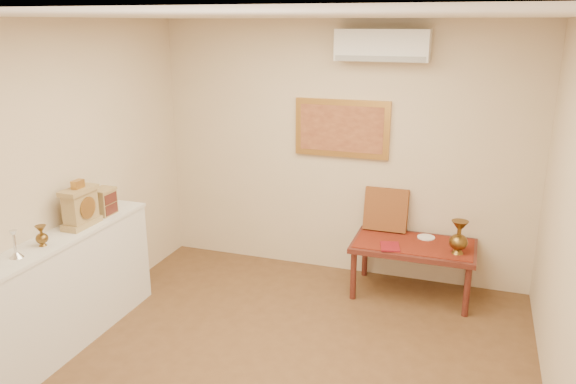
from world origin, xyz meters
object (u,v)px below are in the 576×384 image
at_px(brass_urn_tall, 459,234).
at_px(low_table, 414,250).
at_px(wooden_chest, 104,202).
at_px(mantel_clock, 81,207).
at_px(display_ledge, 64,291).

xyz_separation_m(brass_urn_tall, low_table, (-0.42, 0.13, -0.27)).
xyz_separation_m(brass_urn_tall, wooden_chest, (-3.07, -1.15, 0.35)).
relative_size(brass_urn_tall, mantel_clock, 0.97).
bearing_deg(mantel_clock, low_table, 31.13).
relative_size(wooden_chest, low_table, 0.20).
xyz_separation_m(mantel_clock, wooden_chest, (-0.01, 0.32, -0.05)).
xyz_separation_m(wooden_chest, low_table, (2.65, 1.28, -0.62)).
bearing_deg(low_table, mantel_clock, -148.87).
xyz_separation_m(display_ledge, low_table, (2.67, 1.88, -0.01)).
bearing_deg(display_ledge, brass_urn_tall, 29.52).
relative_size(mantel_clock, wooden_chest, 1.68).
relative_size(brass_urn_tall, display_ledge, 0.20).
bearing_deg(brass_urn_tall, low_table, 163.15).
xyz_separation_m(brass_urn_tall, mantel_clock, (-3.07, -1.47, 0.40)).
height_order(brass_urn_tall, mantel_clock, mantel_clock).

